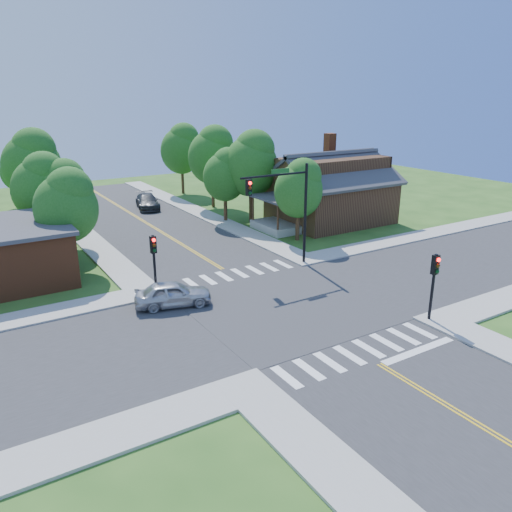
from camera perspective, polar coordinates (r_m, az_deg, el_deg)
ground at (r=28.88m, az=3.26°, el=-5.86°), size 100.00×100.00×0.00m
road_ns at (r=28.87m, az=3.26°, el=-5.83°), size 10.00×90.00×0.04m
road_ew at (r=28.87m, az=3.26°, el=-5.82°), size 90.00×10.00×0.04m
intersection_patch at (r=28.88m, az=3.26°, el=-5.86°), size 10.20×10.20×0.06m
sidewalk_ne at (r=49.96m, az=7.79°, el=4.49°), size 40.00×40.00×0.14m
crosswalk_north at (r=33.74m, az=-2.77°, el=-2.14°), size 8.85×2.00×0.01m
crosswalk_south at (r=24.59m, az=11.70°, el=-10.67°), size 8.85×2.00×0.01m
centerline at (r=28.86m, az=3.26°, el=-5.78°), size 0.30×90.00×0.01m
stop_bar at (r=25.44m, az=18.07°, el=-10.32°), size 4.60×0.45×0.09m
signal_mast_ne at (r=33.91m, az=3.43°, el=6.41°), size 5.30×0.42×7.20m
signal_pole_se at (r=27.75m, az=19.72°, el=-2.05°), size 0.34×0.42×3.80m
signal_pole_nw at (r=30.17m, az=-11.59°, el=0.26°), size 0.34×0.42×3.80m
house_ne at (r=47.66m, az=8.50°, el=7.81°), size 13.05×8.80×7.11m
tree_e_a at (r=40.88m, az=5.02°, el=7.86°), size 4.02×3.82×6.83m
tree_e_b at (r=46.81m, az=-0.49°, el=10.71°), size 5.09×4.83×8.65m
tree_e_c at (r=53.35m, az=-4.95°, el=11.58°), size 5.10×4.84×8.66m
tree_e_d at (r=61.35m, az=-8.46°, el=12.17°), size 4.96×4.71×8.43m
tree_w_a at (r=35.76m, az=-20.78°, el=5.61°), size 4.21×4.00×7.16m
tree_w_b at (r=42.07m, az=-23.25°, el=7.43°), size 4.45×4.23×7.57m
tree_w_c at (r=49.80m, az=-24.18°, el=9.78°), size 5.22×4.96×8.87m
tree_w_d at (r=59.23m, az=-25.51°, el=8.84°), size 3.52×3.34×5.98m
tree_house at (r=47.04m, az=-3.46°, el=9.40°), size 4.13×3.92×7.02m
tree_bldg at (r=41.40m, az=-21.23°, el=7.04°), size 4.15×3.95×7.06m
car_silver at (r=29.07m, az=-9.47°, el=-4.34°), size 4.10×5.30×1.48m
car_dgrey at (r=54.26m, az=-12.30°, el=6.08°), size 4.32×6.10×1.51m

